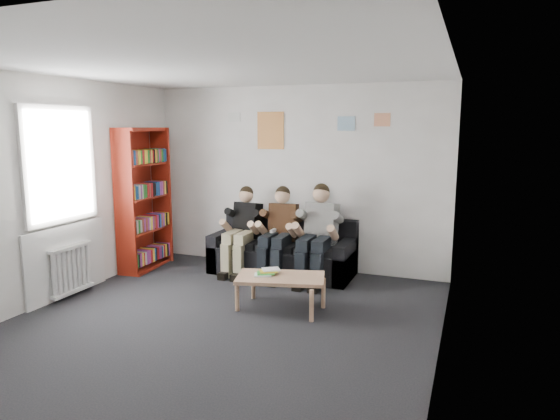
{
  "coord_description": "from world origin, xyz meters",
  "views": [
    {
      "loc": [
        2.46,
        -4.46,
        2.1
      ],
      "look_at": [
        0.22,
        1.3,
        1.07
      ],
      "focal_mm": 32.0,
      "sensor_mm": 36.0,
      "label": 1
    }
  ],
  "objects_px": {
    "sofa": "(283,254)",
    "bookshelf": "(144,199)",
    "coffee_table": "(281,280)",
    "person_left": "(242,231)",
    "person_middle": "(278,233)",
    "person_right": "(317,235)"
  },
  "relations": [
    {
      "from": "bookshelf",
      "to": "person_right",
      "type": "distance_m",
      "value": 2.63
    },
    {
      "from": "coffee_table",
      "to": "bookshelf",
      "type": "bearing_deg",
      "value": 160.38
    },
    {
      "from": "coffee_table",
      "to": "person_middle",
      "type": "bearing_deg",
      "value": 112.69
    },
    {
      "from": "sofa",
      "to": "person_left",
      "type": "xyz_separation_m",
      "value": [
        -0.57,
        -0.19,
        0.34
      ]
    },
    {
      "from": "coffee_table",
      "to": "person_left",
      "type": "bearing_deg",
      "value": 131.71
    },
    {
      "from": "person_left",
      "to": "person_middle",
      "type": "bearing_deg",
      "value": 9.46
    },
    {
      "from": "coffee_table",
      "to": "person_left",
      "type": "height_order",
      "value": "person_left"
    },
    {
      "from": "sofa",
      "to": "coffee_table",
      "type": "height_order",
      "value": "sofa"
    },
    {
      "from": "sofa",
      "to": "person_right",
      "type": "relative_size",
      "value": 1.53
    },
    {
      "from": "sofa",
      "to": "coffee_table",
      "type": "xyz_separation_m",
      "value": [
        0.5,
        -1.39,
        0.07
      ]
    },
    {
      "from": "sofa",
      "to": "bookshelf",
      "type": "distance_m",
      "value": 2.21
    },
    {
      "from": "sofa",
      "to": "bookshelf",
      "type": "bearing_deg",
      "value": -166.14
    },
    {
      "from": "person_middle",
      "to": "person_right",
      "type": "height_order",
      "value": "person_right"
    },
    {
      "from": "sofa",
      "to": "person_left",
      "type": "relative_size",
      "value": 1.63
    },
    {
      "from": "person_left",
      "to": "coffee_table",
      "type": "bearing_deg",
      "value": -38.65
    },
    {
      "from": "sofa",
      "to": "bookshelf",
      "type": "xyz_separation_m",
      "value": [
        -2.01,
        -0.5,
        0.76
      ]
    },
    {
      "from": "coffee_table",
      "to": "person_middle",
      "type": "xyz_separation_m",
      "value": [
        -0.5,
        1.2,
        0.28
      ]
    },
    {
      "from": "coffee_table",
      "to": "person_right",
      "type": "relative_size",
      "value": 0.75
    },
    {
      "from": "bookshelf",
      "to": "person_middle",
      "type": "distance_m",
      "value": 2.08
    },
    {
      "from": "sofa",
      "to": "person_left",
      "type": "bearing_deg",
      "value": -161.45
    },
    {
      "from": "sofa",
      "to": "person_left",
      "type": "height_order",
      "value": "person_left"
    },
    {
      "from": "sofa",
      "to": "bookshelf",
      "type": "relative_size",
      "value": 0.97
    }
  ]
}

